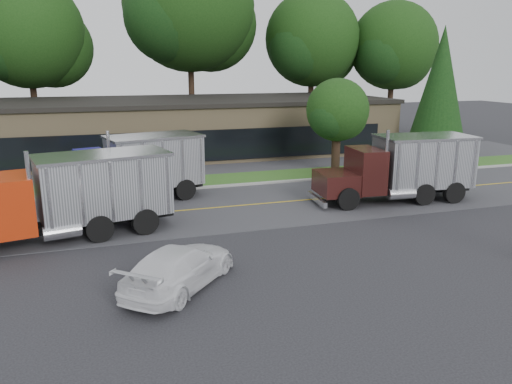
# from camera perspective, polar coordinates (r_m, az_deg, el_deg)

# --- Properties ---
(ground) EXTENTS (140.00, 140.00, 0.00)m
(ground) POSITION_cam_1_polar(r_m,az_deg,el_deg) (16.62, 0.85, -10.20)
(ground) COLOR #36363B
(ground) RESTS_ON ground
(road) EXTENTS (60.00, 8.00, 0.02)m
(road) POSITION_cam_1_polar(r_m,az_deg,el_deg) (24.81, -5.72, -1.92)
(road) COLOR #4F4F54
(road) RESTS_ON ground
(center_line) EXTENTS (60.00, 0.12, 0.01)m
(center_line) POSITION_cam_1_polar(r_m,az_deg,el_deg) (24.81, -5.72, -1.92)
(center_line) COLOR gold
(center_line) RESTS_ON ground
(curb) EXTENTS (60.00, 0.30, 0.12)m
(curb) POSITION_cam_1_polar(r_m,az_deg,el_deg) (28.79, -7.46, 0.31)
(curb) COLOR #9E9E99
(curb) RESTS_ON ground
(grass_verge) EXTENTS (60.00, 3.40, 0.03)m
(grass_verge) POSITION_cam_1_polar(r_m,az_deg,el_deg) (30.52, -8.06, 1.08)
(grass_verge) COLOR #31581E
(grass_verge) RESTS_ON ground
(far_parking) EXTENTS (60.00, 7.00, 0.02)m
(far_parking) POSITION_cam_1_polar(r_m,az_deg,el_deg) (35.36, -9.43, 2.84)
(far_parking) COLOR #4F4F54
(far_parking) RESTS_ON ground
(strip_mall) EXTENTS (32.00, 12.00, 4.00)m
(strip_mall) POSITION_cam_1_polar(r_m,az_deg,el_deg) (41.21, -8.00, 7.31)
(strip_mall) COLOR tan
(strip_mall) RESTS_ON ground
(tree_far_b) EXTENTS (10.11, 9.51, 14.42)m
(tree_far_b) POSITION_cam_1_polar(r_m,az_deg,el_deg) (48.79, -24.44, 15.76)
(tree_far_b) COLOR #382619
(tree_far_b) RESTS_ON ground
(tree_far_c) EXTENTS (12.86, 12.10, 18.34)m
(tree_far_c) POSITION_cam_1_polar(r_m,az_deg,el_deg) (49.56, -7.45, 19.73)
(tree_far_c) COLOR #382619
(tree_far_c) RESTS_ON ground
(tree_far_d) EXTENTS (9.86, 9.28, 14.06)m
(tree_far_d) POSITION_cam_1_polar(r_m,az_deg,el_deg) (51.92, 6.53, 16.47)
(tree_far_d) COLOR #382619
(tree_far_d) RESTS_ON ground
(tree_far_e) EXTENTS (9.22, 8.67, 13.15)m
(tree_far_e) POSITION_cam_1_polar(r_m,az_deg,el_deg) (53.90, 15.49, 15.36)
(tree_far_e) COLOR #382619
(tree_far_e) RESTS_ON ground
(evergreen_right) EXTENTS (4.31, 4.31, 9.80)m
(evergreen_right) POSITION_cam_1_polar(r_m,az_deg,el_deg) (40.78, 20.32, 11.29)
(evergreen_right) COLOR #382619
(evergreen_right) RESTS_ON ground
(tree_verge) EXTENTS (4.30, 4.05, 6.13)m
(tree_verge) POSITION_cam_1_polar(r_m,az_deg,el_deg) (33.07, 9.34, 8.90)
(tree_verge) COLOR #382619
(tree_verge) RESTS_ON ground
(dump_truck_red) EXTENTS (9.25, 4.35, 3.36)m
(dump_truck_red) POSITION_cam_1_polar(r_m,az_deg,el_deg) (21.54, -20.13, -0.25)
(dump_truck_red) COLOR black
(dump_truck_red) RESTS_ON ground
(dump_truck_blue) EXTENTS (8.37, 4.36, 3.36)m
(dump_truck_blue) POSITION_cam_1_polar(r_m,az_deg,el_deg) (26.44, -13.76, 2.78)
(dump_truck_blue) COLOR black
(dump_truck_blue) RESTS_ON ground
(dump_truck_maroon) EXTENTS (8.39, 3.26, 3.36)m
(dump_truck_maroon) POSITION_cam_1_polar(r_m,az_deg,el_deg) (26.97, 16.47, 2.82)
(dump_truck_maroon) COLOR black
(dump_truck_maroon) RESTS_ON ground
(rally_car) EXTENTS (4.55, 4.81, 1.37)m
(rally_car) POSITION_cam_1_polar(r_m,az_deg,el_deg) (16.17, -8.73, -8.45)
(rally_car) COLOR white
(rally_car) RESTS_ON ground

